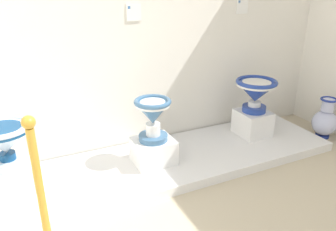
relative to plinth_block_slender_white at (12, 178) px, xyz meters
name	(u,v)px	position (x,y,z in m)	size (l,w,h in m)	color
display_platform	(156,165)	(1.19, -0.09, -0.14)	(3.50, 0.89, 0.09)	white
plinth_block_slender_white	(12,178)	(0.00, 0.00, 0.00)	(0.34, 0.30, 0.20)	white
antique_toilet_slender_white	(4,140)	(0.00, 0.00, 0.34)	(0.41, 0.41, 0.36)	silver
plinth_block_leftmost	(153,151)	(1.16, -0.09, 0.01)	(0.36, 0.31, 0.22)	white
antique_toilet_leftmost	(153,114)	(1.16, -0.09, 0.37)	(0.32, 0.32, 0.38)	#3F6890
plinth_block_pale_glazed	(252,123)	(2.33, -0.01, 0.03)	(0.31, 0.33, 0.26)	white
antique_toilet_pale_glazed	(256,91)	(2.33, -0.01, 0.38)	(0.42, 0.42, 0.34)	#223C95
info_placard_second	(134,12)	(1.19, 0.36, 1.16)	(0.14, 0.01, 0.15)	white
info_placard_third	(242,6)	(2.37, 0.36, 1.18)	(0.14, 0.01, 0.15)	white
decorative_vase_corner	(325,121)	(3.12, -0.26, 0.01)	(0.27, 0.27, 0.45)	navy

